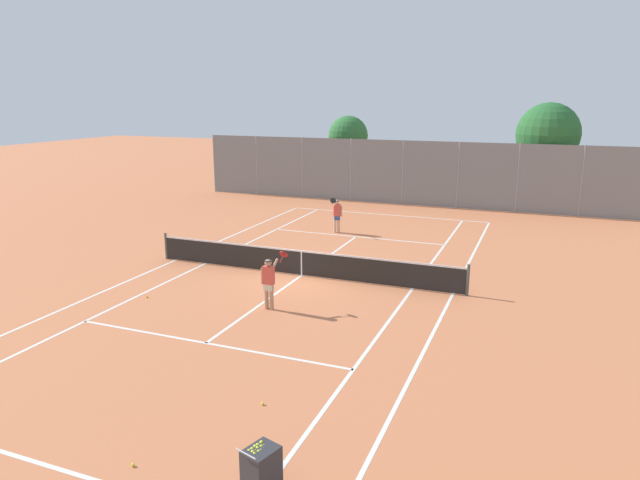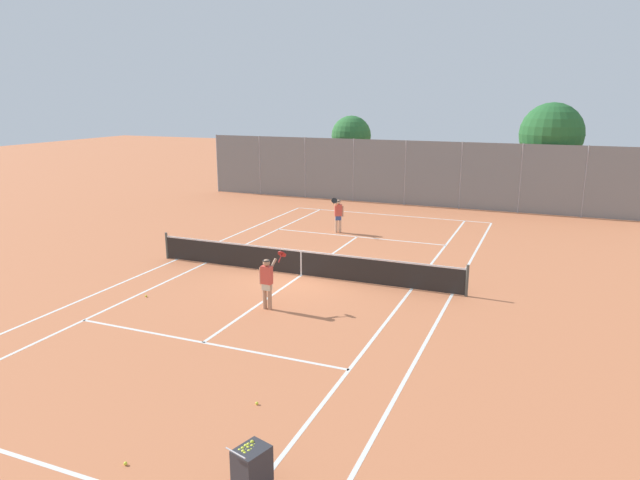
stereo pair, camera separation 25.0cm
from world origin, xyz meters
name	(u,v)px [view 2 (the right image)]	position (x,y,z in m)	size (l,w,h in m)	color
ground_plane	(301,275)	(0.00, 0.00, 0.00)	(120.00, 120.00, 0.00)	#C67047
court_line_markings	(301,275)	(0.00, 0.00, 0.00)	(11.10, 23.90, 0.01)	silver
tennis_net	(301,262)	(0.00, 0.00, 0.51)	(12.00, 0.10, 1.07)	#474C47
ball_cart	(252,466)	(4.13, -11.16, 0.53)	(0.63, 0.73, 0.96)	#2D2D33
player_near_side	(267,280)	(0.44, -3.51, 0.93)	(0.69, 0.73, 1.77)	tan
player_far_left	(338,214)	(-1.13, 6.88, 0.93)	(0.43, 0.90, 1.77)	#D8A884
loose_tennis_ball_0	(405,282)	(3.75, 0.56, 0.03)	(0.07, 0.07, 0.07)	#D1DB33
loose_tennis_ball_1	(257,403)	(2.84, -8.65, 0.03)	(0.07, 0.07, 0.07)	#D1DB33
loose_tennis_ball_2	(391,270)	(2.90, 1.77, 0.03)	(0.07, 0.07, 0.07)	#D1DB33
loose_tennis_ball_3	(125,463)	(1.66, -11.36, 0.03)	(0.07, 0.07, 0.07)	#D1DB33
loose_tennis_ball_4	(146,296)	(-3.74, -4.08, 0.03)	(0.07, 0.07, 0.07)	#D1DB33
back_fence	(405,173)	(0.00, 15.27, 1.94)	(26.34, 0.08, 3.89)	gray
tree_behind_left	(351,137)	(-4.67, 18.77, 3.73)	(2.67, 2.67, 5.15)	brown
tree_behind_right	(550,136)	(7.84, 17.24, 4.19)	(3.57, 3.57, 6.09)	brown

